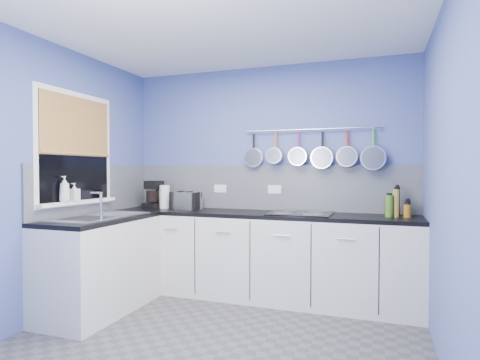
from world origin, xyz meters
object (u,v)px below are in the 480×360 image
Objects in this scene: paper_towel at (165,197)px; hob at (301,213)px; soap_bottle_b at (74,192)px; toaster at (185,201)px; coffee_maker at (153,194)px; canister at (199,203)px; soap_bottle_a at (65,189)px.

hob is at bearing -2.46° from paper_towel.
toaster is at bearing 57.66° from soap_bottle_b.
coffee_maker is at bearing 78.11° from soap_bottle_b.
soap_bottle_b is 0.28× the size of hob.
coffee_maker reaches higher than toaster.
soap_bottle_b is at bearing -95.14° from coffee_maker.
hob is at bearing 26.23° from soap_bottle_b.
canister is at bearing 9.36° from paper_towel.
soap_bottle_a reaches higher than paper_towel.
soap_bottle_a is 1.78× the size of canister.
hob is (1.76, -0.06, -0.15)m from coffee_maker.
coffee_maker is 1.77m from hob.
soap_bottle_b is (0.00, 0.12, -0.03)m from soap_bottle_a.
toaster reaches higher than canister.
hob is at bearing 29.01° from soap_bottle_a.
paper_towel is 0.29m from toaster.
paper_towel is 0.15m from coffee_maker.
toaster reaches higher than hob.
soap_bottle_b is at bearing 90.00° from soap_bottle_a.
paper_towel is (0.36, 1.16, -0.14)m from soap_bottle_a.
coffee_maker is (-0.15, -0.01, 0.03)m from paper_towel.
paper_towel reaches higher than toaster.
soap_bottle_b is at bearing -153.77° from hob.
coffee_maker reaches higher than canister.
toaster is at bearing 177.94° from hob.
soap_bottle_a is 0.89× the size of paper_towel.
coffee_maker is 1.06× the size of toaster.
paper_towel reaches higher than canister.
canister is (0.56, 0.08, -0.09)m from coffee_maker.
coffee_maker reaches higher than paper_towel.
paper_towel is at bearing 177.54° from hob.
soap_bottle_b is 0.64× the size of paper_towel.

